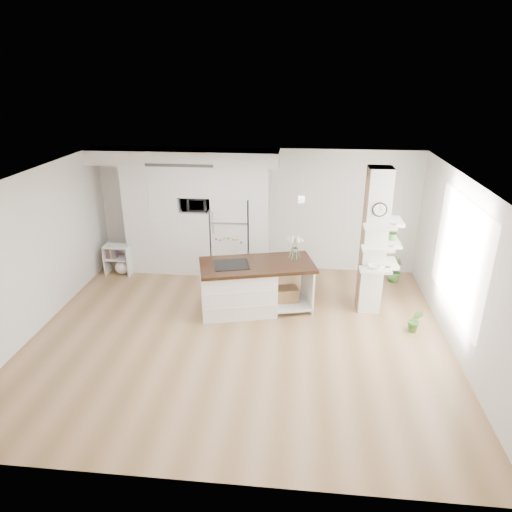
{
  "coord_description": "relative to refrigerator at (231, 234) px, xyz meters",
  "views": [
    {
      "loc": [
        0.97,
        -6.63,
        4.22
      ],
      "look_at": [
        0.2,
        0.9,
        1.12
      ],
      "focal_mm": 32.0,
      "sensor_mm": 36.0,
      "label": 1
    }
  ],
  "objects": [
    {
      "name": "floor",
      "position": [
        0.53,
        -2.68,
        -0.88
      ],
      "size": [
        7.0,
        6.0,
        0.01
      ],
      "primitive_type": "cube",
      "color": "tan",
      "rests_on": "ground"
    },
    {
      "name": "room",
      "position": [
        0.53,
        -2.68,
        0.98
      ],
      "size": [
        7.04,
        6.04,
        2.72
      ],
      "color": "white",
      "rests_on": "ground"
    },
    {
      "name": "cabinet_wall",
      "position": [
        -0.92,
        -0.01,
        0.63
      ],
      "size": [
        4.0,
        0.71,
        2.7
      ],
      "color": "white",
      "rests_on": "floor"
    },
    {
      "name": "refrigerator",
      "position": [
        0.0,
        0.0,
        0.0
      ],
      "size": [
        0.78,
        0.69,
        1.75
      ],
      "color": "white",
      "rests_on": "floor"
    },
    {
      "name": "column",
      "position": [
        2.9,
        -1.55,
        0.48
      ],
      "size": [
        0.69,
        0.9,
        2.7
      ],
      "color": "silver",
      "rests_on": "floor"
    },
    {
      "name": "window",
      "position": [
        4.0,
        -2.38,
        0.62
      ],
      "size": [
        0.0,
        2.4,
        2.4
      ],
      "primitive_type": "plane",
      "rotation": [
        1.57,
        0.0,
        -1.57
      ],
      "color": "white",
      "rests_on": "room"
    },
    {
      "name": "pendant_light",
      "position": [
        2.23,
        -2.53,
        1.24
      ],
      "size": [
        0.12,
        0.12,
        0.1
      ],
      "primitive_type": "cylinder",
      "color": "white",
      "rests_on": "room"
    },
    {
      "name": "kitchen_island",
      "position": [
        0.5,
        -1.75,
        -0.39
      ],
      "size": [
        2.26,
        1.48,
        1.5
      ],
      "rotation": [
        0.0,
        0.0,
        0.25
      ],
      "color": "white",
      "rests_on": "floor"
    },
    {
      "name": "bookshelf",
      "position": [
        -2.45,
        -0.4,
        -0.58
      ],
      "size": [
        0.57,
        0.34,
        0.67
      ],
      "rotation": [
        0.0,
        0.0,
        -0.03
      ],
      "color": "white",
      "rests_on": "floor"
    },
    {
      "name": "floor_plant_a",
      "position": [
        3.52,
        -2.25,
        -0.65
      ],
      "size": [
        0.28,
        0.25,
        0.44
      ],
      "primitive_type": "imported",
      "rotation": [
        0.0,
        0.0,
        -0.26
      ],
      "color": "#427C31",
      "rests_on": "floor"
    },
    {
      "name": "floor_plant_b",
      "position": [
        3.52,
        -0.18,
        -0.61
      ],
      "size": [
        0.37,
        0.37,
        0.53
      ],
      "primitive_type": "imported",
      "rotation": [
        0.0,
        0.0,
        0.3
      ],
      "color": "#427C31",
      "rests_on": "floor"
    },
    {
      "name": "microwave",
      "position": [
        -0.75,
        -0.06,
        0.69
      ],
      "size": [
        0.54,
        0.37,
        0.3
      ],
      "primitive_type": "imported",
      "color": "#2D2D2D",
      "rests_on": "cabinet_wall"
    },
    {
      "name": "shelf_plant",
      "position": [
        3.15,
        -1.38,
        0.65
      ],
      "size": [
        0.27,
        0.23,
        0.3
      ],
      "primitive_type": "imported",
      "color": "#427C31",
      "rests_on": "column"
    },
    {
      "name": "decor_bowl",
      "position": [
        2.82,
        -1.78,
        0.13
      ],
      "size": [
        0.22,
        0.22,
        0.05
      ],
      "primitive_type": "imported",
      "color": "white",
      "rests_on": "column"
    }
  ]
}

